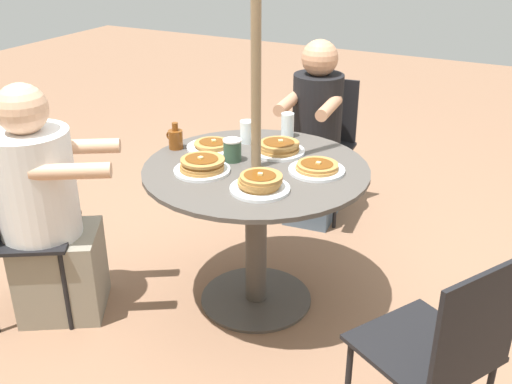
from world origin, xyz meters
The scene contains 17 objects.
ground_plane centered at (0.00, 0.00, 0.00)m, with size 12.00×12.00×0.00m, color #8C664C.
patio_table centered at (0.00, 0.00, 0.55)m, with size 1.05×1.05×0.74m.
umbrella_pole centered at (0.00, 0.00, 1.15)m, with size 0.05×0.05×2.29m, color #846B4C.
patio_chair_north centered at (0.98, 0.60, 0.49)m, with size 0.56×0.56×0.85m.
diner_north centered at (0.84, 0.52, 0.52)m, with size 0.63×0.57×1.15m.
patio_chair_east centered at (-1.00, 0.57, 0.49)m, with size 0.55×0.55×0.85m.
patio_chair_south centered at (0.11, -1.14, 0.49)m, with size 0.44×0.44×0.85m.
diner_south centered at (0.10, -0.98, 0.54)m, with size 0.35×0.52×1.14m.
pancake_plate_a centered at (0.30, -0.11, 0.75)m, with size 0.26×0.26×0.05m.
pancake_plate_b centered at (-0.27, -0.08, 0.76)m, with size 0.26×0.26×0.05m.
pancake_plate_c centered at (0.19, 0.16, 0.77)m, with size 0.26×0.26×0.08m.
pancake_plate_d centered at (-0.13, 0.22, 0.77)m, with size 0.26×0.26×0.08m.
pancake_plate_e centered at (-0.02, -0.21, 0.76)m, with size 0.26×0.26×0.07m.
syrup_bottle centered at (0.46, -0.03, 0.79)m, with size 0.09×0.07×0.13m.
coffee_cup centered at (0.13, -0.02, 0.79)m, with size 0.09×0.09×0.11m.
drinking_glass_a centered at (0.04, -0.44, 0.80)m, with size 0.07×0.07×0.13m, color silver.
drinking_glass_b centered at (0.19, -0.27, 0.80)m, with size 0.07×0.07×0.11m, color silver.
Camera 1 is at (-1.17, 2.26, 1.81)m, focal length 42.00 mm.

